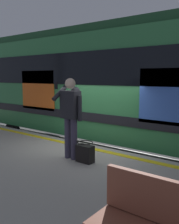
{
  "coord_description": "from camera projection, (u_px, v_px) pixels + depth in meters",
  "views": [
    {
      "loc": [
        -3.77,
        5.0,
        2.73
      ],
      "look_at": [
        -0.15,
        0.3,
        1.88
      ],
      "focal_mm": 39.97,
      "sensor_mm": 36.0,
      "label": 1
    }
  ],
  "objects": [
    {
      "name": "handbag",
      "position": [
        85.0,
        153.0,
        5.11
      ],
      "size": [
        0.36,
        0.33,
        0.42
      ],
      "color": "black",
      "rests_on": "platform"
    },
    {
      "name": "safety_line",
      "position": [
        85.0,
        147.0,
        6.21
      ],
      "size": [
        15.0,
        0.16,
        0.01
      ],
      "primitive_type": "cube",
      "color": "yellow",
      "rests_on": "platform"
    },
    {
      "name": "platform",
      "position": [
        27.0,
        192.0,
        4.85
      ],
      "size": [
        15.3,
        4.24,
        0.98
      ],
      "primitive_type": "cube",
      "color": "#9E998E",
      "rests_on": "ground"
    },
    {
      "name": "ground_plane",
      "position": [
        92.0,
        180.0,
        6.58
      ],
      "size": [
        23.49,
        23.49,
        0.0
      ],
      "primitive_type": "plane",
      "color": "#3D3D3F"
    },
    {
      "name": "track_rail_far",
      "position": [
        137.0,
        154.0,
        8.57
      ],
      "size": [
        19.9,
        0.08,
        0.16
      ],
      "primitive_type": "cube",
      "color": "slate",
      "rests_on": "ground"
    },
    {
      "name": "train_carriage",
      "position": [
        119.0,
        83.0,
        7.84
      ],
      "size": [
        12.51,
        2.92,
        3.99
      ],
      "color": "#2D723F",
      "rests_on": "ground"
    },
    {
      "name": "passenger",
      "position": [
        71.0,
        112.0,
        5.24
      ],
      "size": [
        0.57,
        0.55,
        1.71
      ],
      "color": "#383347",
      "rests_on": "platform"
    },
    {
      "name": "track_rail_near",
      "position": [
        114.0,
        166.0,
        7.44
      ],
      "size": [
        19.9,
        0.08,
        0.16
      ],
      "primitive_type": "cube",
      "color": "slate",
      "rests_on": "ground"
    }
  ]
}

